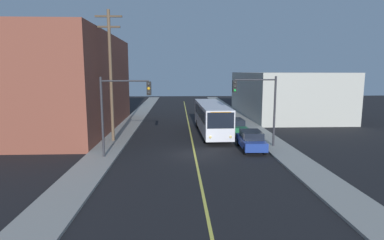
# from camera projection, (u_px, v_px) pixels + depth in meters

# --- Properties ---
(ground_plane) EXTENTS (120.00, 120.00, 0.00)m
(ground_plane) POSITION_uv_depth(u_px,v_px,m) (195.00, 154.00, 25.13)
(ground_plane) COLOR black
(sidewalk_left) EXTENTS (2.50, 90.00, 0.15)m
(sidewalk_left) POSITION_uv_depth(u_px,v_px,m) (124.00, 131.00, 34.67)
(sidewalk_left) COLOR gray
(sidewalk_left) RESTS_ON ground
(sidewalk_right) EXTENTS (2.50, 90.00, 0.15)m
(sidewalk_right) POSITION_uv_depth(u_px,v_px,m) (254.00, 130.00, 35.31)
(sidewalk_right) COLOR gray
(sidewalk_right) RESTS_ON ground
(lane_stripe_center) EXTENTS (0.16, 60.00, 0.01)m
(lane_stripe_center) POSITION_uv_depth(u_px,v_px,m) (188.00, 123.00, 39.94)
(lane_stripe_center) COLOR #D8CC4C
(lane_stripe_center) RESTS_ON ground
(building_left_brick) EXTENTS (10.00, 22.01, 10.57)m
(building_left_brick) POSITION_uv_depth(u_px,v_px,m) (69.00, 83.00, 34.99)
(building_left_brick) COLOR brown
(building_left_brick) RESTS_ON ground
(building_right_warehouse) EXTENTS (12.00, 20.91, 6.39)m
(building_right_warehouse) POSITION_uv_depth(u_px,v_px,m) (283.00, 94.00, 47.09)
(building_right_warehouse) COLOR #B2B2A8
(building_right_warehouse) RESTS_ON ground
(city_bus) EXTENTS (2.86, 12.21, 3.20)m
(city_bus) POSITION_uv_depth(u_px,v_px,m) (211.00, 117.00, 33.04)
(city_bus) COLOR silver
(city_bus) RESTS_ON ground
(parked_car_blue) EXTENTS (1.91, 4.44, 1.62)m
(parked_car_blue) POSITION_uv_depth(u_px,v_px,m) (251.00, 140.00, 26.34)
(parked_car_blue) COLOR navy
(parked_car_blue) RESTS_ON ground
(parked_car_green) EXTENTS (1.97, 4.46, 1.62)m
(parked_car_green) POSITION_uv_depth(u_px,v_px,m) (235.00, 126.00, 33.04)
(parked_car_green) COLOR #196038
(parked_car_green) RESTS_ON ground
(utility_pole_near) EXTENTS (2.40, 0.28, 11.81)m
(utility_pole_near) POSITION_uv_depth(u_px,v_px,m) (111.00, 71.00, 28.50)
(utility_pole_near) COLOR brown
(utility_pole_near) RESTS_ON sidewalk_left
(traffic_signal_left_corner) EXTENTS (3.75, 0.48, 6.00)m
(traffic_signal_left_corner) POSITION_uv_depth(u_px,v_px,m) (123.00, 102.00, 23.23)
(traffic_signal_left_corner) COLOR #2D2D33
(traffic_signal_left_corner) RESTS_ON sidewalk_left
(traffic_signal_right_corner) EXTENTS (3.75, 0.48, 6.00)m
(traffic_signal_right_corner) POSITION_uv_depth(u_px,v_px,m) (257.00, 98.00, 26.63)
(traffic_signal_right_corner) COLOR #2D2D33
(traffic_signal_right_corner) RESTS_ON sidewalk_right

